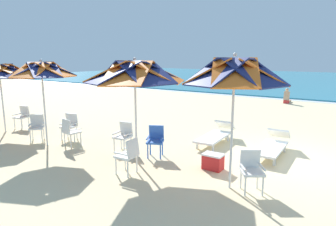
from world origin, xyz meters
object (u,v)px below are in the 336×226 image
(plastic_chair_5, at_px, (37,126))
(plastic_chair_6, at_px, (70,125))
(plastic_chair_3, at_px, (124,135))
(beach_umbrella_0, at_px, (234,73))
(beach_umbrella_2, at_px, (41,70))
(plastic_chair_1, at_px, (128,154))
(sun_lounger_1, at_px, (272,145))
(plastic_chair_7, at_px, (22,115))
(beach_umbrella_1, at_px, (135,72))
(sun_lounger_2, at_px, (216,135))
(plastic_chair_2, at_px, (156,139))
(plastic_chair_0, at_px, (251,168))
(beachgoer_seated, at_px, (287,98))
(cooler_box, at_px, (213,161))
(plastic_chair_4, at_px, (70,131))

(plastic_chair_5, height_order, plastic_chair_6, same)
(plastic_chair_3, distance_m, plastic_chair_6, 2.41)
(beach_umbrella_0, bearing_deg, beach_umbrella_2, -177.65)
(plastic_chair_1, bearing_deg, beach_umbrella_2, 174.43)
(plastic_chair_1, distance_m, sun_lounger_1, 4.16)
(beach_umbrella_0, bearing_deg, plastic_chair_7, 176.02)
(plastic_chair_3, bearing_deg, sun_lounger_1, 28.63)
(beach_umbrella_1, height_order, plastic_chair_7, beach_umbrella_1)
(plastic_chair_3, relative_size, sun_lounger_2, 0.40)
(plastic_chair_2, distance_m, plastic_chair_7, 6.29)
(plastic_chair_0, relative_size, beachgoer_seated, 0.94)
(beach_umbrella_0, xyz_separation_m, plastic_chair_3, (-3.58, 0.65, -1.95))
(plastic_chair_3, distance_m, cooler_box, 2.84)
(beach_umbrella_1, xyz_separation_m, beach_umbrella_2, (-3.34, -0.40, -0.02))
(plastic_chair_1, height_order, beachgoer_seated, beachgoer_seated)
(plastic_chair_3, height_order, plastic_chair_4, same)
(plastic_chair_0, distance_m, cooler_box, 1.37)
(beach_umbrella_1, distance_m, plastic_chair_7, 6.42)
(beach_umbrella_2, distance_m, cooler_box, 5.79)
(plastic_chair_3, bearing_deg, plastic_chair_4, -161.96)
(plastic_chair_2, relative_size, sun_lounger_2, 0.40)
(plastic_chair_7, bearing_deg, plastic_chair_3, 0.36)
(plastic_chair_6, bearing_deg, plastic_chair_2, 2.68)
(plastic_chair_7, bearing_deg, sun_lounger_1, 13.07)
(beach_umbrella_0, height_order, beach_umbrella_1, beach_umbrella_0)
(sun_lounger_1, bearing_deg, beach_umbrella_1, -138.45)
(sun_lounger_1, relative_size, sun_lounger_2, 0.99)
(plastic_chair_5, distance_m, beachgoer_seated, 14.01)
(plastic_chair_4, bearing_deg, plastic_chair_3, 18.04)
(plastic_chair_5, relative_size, sun_lounger_1, 0.40)
(plastic_chair_2, bearing_deg, plastic_chair_7, -178.43)
(plastic_chair_2, bearing_deg, beach_umbrella_1, -104.96)
(plastic_chair_6, xyz_separation_m, sun_lounger_1, (6.18, 2.08, -0.22))
(plastic_chair_2, bearing_deg, plastic_chair_4, -165.86)
(sun_lounger_1, bearing_deg, plastic_chair_2, -144.73)
(plastic_chair_0, bearing_deg, cooler_box, 150.35)
(cooler_box, bearing_deg, plastic_chair_0, -29.65)
(sun_lounger_1, distance_m, sun_lounger_2, 1.84)
(sun_lounger_1, xyz_separation_m, cooler_box, (-0.95, -1.93, -0.08))
(sun_lounger_1, bearing_deg, plastic_chair_1, -127.04)
(plastic_chair_0, distance_m, beach_umbrella_2, 6.71)
(plastic_chair_0, relative_size, cooler_box, 1.73)
(beach_umbrella_2, height_order, cooler_box, beach_umbrella_2)
(plastic_chair_1, bearing_deg, beachgoer_seated, 86.61)
(cooler_box, distance_m, beachgoer_seated, 12.14)
(plastic_chair_0, bearing_deg, plastic_chair_2, 166.96)
(beach_umbrella_0, bearing_deg, plastic_chair_3, 169.76)
(sun_lounger_2, distance_m, cooler_box, 2.29)
(plastic_chair_3, bearing_deg, sun_lounger_2, 49.01)
(plastic_chair_6, distance_m, cooler_box, 5.25)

